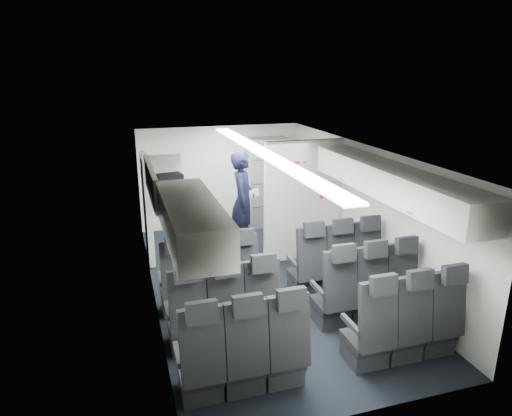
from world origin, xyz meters
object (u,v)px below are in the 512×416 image
seat_row_front (274,275)px  seat_row_mid (297,304)px  seat_row_rear (328,343)px  carry_on_bag (169,182)px  boarding_door (147,208)px  flight_attendant (243,201)px  galley_unit (267,182)px

seat_row_front → seat_row_mid: 0.90m
seat_row_rear → carry_on_bag: 3.06m
boarding_door → flight_attendant: (1.74, 0.03, -0.03)m
seat_row_mid → seat_row_front: bearing=90.0°
boarding_door → seat_row_mid: bearing=-61.2°
flight_attendant → carry_on_bag: 2.32m
boarding_door → seat_row_rear: bearing=-67.1°
seat_row_mid → flight_attendant: 3.06m
boarding_door → carry_on_bag: 1.76m
seat_row_front → galley_unit: galley_unit is taller
seat_row_mid → galley_unit: (0.95, 4.15, 0.55)m
seat_row_front → boarding_door: bearing=128.2°
seat_row_mid → carry_on_bag: 2.43m
seat_row_front → boarding_door: boarding_door is taller
flight_attendant → carry_on_bag: size_ratio=5.24×
seat_row_front → seat_row_mid: (0.00, -0.90, 0.00)m
seat_row_rear → flight_attendant: (0.10, 3.91, 0.53)m
seat_row_rear → boarding_door: (-1.64, 3.89, 0.55)m
seat_row_rear → galley_unit: (0.95, 5.05, 0.55)m
seat_row_rear → flight_attendant: bearing=88.5°
seat_row_front → flight_attendant: size_ratio=1.79×
seat_row_mid → carry_on_bag: carry_on_bag is taller
seat_row_mid → boarding_door: bearing=118.8°
seat_row_mid → carry_on_bag: bearing=133.8°
boarding_door → carry_on_bag: carry_on_bag is taller
galley_unit → boarding_door: galley_unit is taller
seat_row_rear → carry_on_bag: bearing=120.6°
carry_on_bag → boarding_door: bearing=88.0°
seat_row_rear → boarding_door: 4.25m
galley_unit → carry_on_bag: 3.67m
galley_unit → flight_attendant: galley_unit is taller
seat_row_mid → seat_row_rear: bearing=-90.0°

